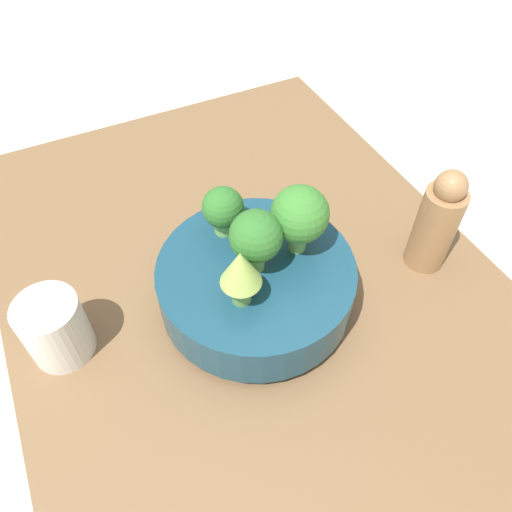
{
  "coord_description": "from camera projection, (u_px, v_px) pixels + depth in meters",
  "views": [
    {
      "loc": [
        0.35,
        -0.18,
        0.57
      ],
      "look_at": [
        0.02,
        -0.01,
        0.14
      ],
      "focal_mm": 35.0,
      "sensor_mm": 36.0,
      "label": 1
    }
  ],
  "objects": [
    {
      "name": "ground_plane",
      "position": [
        258.0,
        309.0,
        0.69
      ],
      "size": [
        6.0,
        6.0,
        0.0
      ],
      "primitive_type": "plane",
      "color": "beige"
    },
    {
      "name": "table",
      "position": [
        258.0,
        300.0,
        0.67
      ],
      "size": [
        0.9,
        0.63,
        0.04
      ],
      "color": "brown",
      "rests_on": "ground_plane"
    },
    {
      "name": "bowl",
      "position": [
        256.0,
        283.0,
        0.61
      ],
      "size": [
        0.24,
        0.24,
        0.07
      ],
      "color": "navy",
      "rests_on": "table"
    },
    {
      "name": "broccoli_floret_back",
      "position": [
        300.0,
        215.0,
        0.57
      ],
      "size": [
        0.07,
        0.07,
        0.09
      ],
      "color": "#6BA34C",
      "rests_on": "bowl"
    },
    {
      "name": "broccoli_floret_center",
      "position": [
        256.0,
        237.0,
        0.55
      ],
      "size": [
        0.06,
        0.06,
        0.08
      ],
      "color": "#6BA34C",
      "rests_on": "bowl"
    },
    {
      "name": "broccoli_floret_left",
      "position": [
        223.0,
        209.0,
        0.6
      ],
      "size": [
        0.05,
        0.05,
        0.07
      ],
      "color": "#7AB256",
      "rests_on": "bowl"
    },
    {
      "name": "romanesco_piece_near",
      "position": [
        241.0,
        271.0,
        0.52
      ],
      "size": [
        0.05,
        0.05,
        0.08
      ],
      "color": "#609347",
      "rests_on": "bowl"
    },
    {
      "name": "cup",
      "position": [
        55.0,
        329.0,
        0.57
      ],
      "size": [
        0.07,
        0.07,
        0.09
      ],
      "color": "silver",
      "rests_on": "table"
    },
    {
      "name": "pepper_mill",
      "position": [
        437.0,
        223.0,
        0.64
      ],
      "size": [
        0.05,
        0.05,
        0.15
      ],
      "color": "#997047",
      "rests_on": "table"
    }
  ]
}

